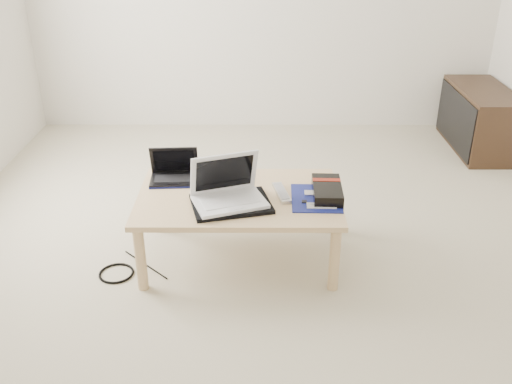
{
  "coord_description": "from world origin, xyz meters",
  "views": [
    {
      "loc": [
        -0.05,
        -2.98,
        1.81
      ],
      "look_at": [
        -0.05,
        -0.22,
        0.42
      ],
      "focal_mm": 40.0,
      "sensor_mm": 36.0,
      "label": 1
    }
  ],
  "objects_px": {
    "coffee_table": "(239,203)",
    "white_laptop": "(228,192)",
    "gpu_box": "(327,191)",
    "netbook": "(174,173)",
    "media_cabinet": "(479,119)"
  },
  "relations": [
    {
      "from": "netbook",
      "to": "media_cabinet",
      "type": "bearing_deg",
      "value": 32.71
    },
    {
      "from": "coffee_table",
      "to": "media_cabinet",
      "type": "height_order",
      "value": "media_cabinet"
    },
    {
      "from": "media_cabinet",
      "to": "gpu_box",
      "type": "bearing_deg",
      "value": -130.61
    },
    {
      "from": "coffee_table",
      "to": "media_cabinet",
      "type": "bearing_deg",
      "value": 41.02
    },
    {
      "from": "netbook",
      "to": "white_laptop",
      "type": "bearing_deg",
      "value": -42.9
    },
    {
      "from": "coffee_table",
      "to": "white_laptop",
      "type": "height_order",
      "value": "white_laptop"
    },
    {
      "from": "coffee_table",
      "to": "gpu_box",
      "type": "distance_m",
      "value": 0.49
    },
    {
      "from": "coffee_table",
      "to": "white_laptop",
      "type": "bearing_deg",
      "value": -117.24
    },
    {
      "from": "coffee_table",
      "to": "gpu_box",
      "type": "relative_size",
      "value": 3.54
    },
    {
      "from": "white_laptop",
      "to": "netbook",
      "type": "bearing_deg",
      "value": 137.1
    },
    {
      "from": "netbook",
      "to": "white_laptop",
      "type": "relative_size",
      "value": 0.66
    },
    {
      "from": "netbook",
      "to": "white_laptop",
      "type": "distance_m",
      "value": 0.44
    },
    {
      "from": "coffee_table",
      "to": "white_laptop",
      "type": "distance_m",
      "value": 0.17
    },
    {
      "from": "netbook",
      "to": "white_laptop",
      "type": "height_order",
      "value": "white_laptop"
    },
    {
      "from": "white_laptop",
      "to": "gpu_box",
      "type": "relative_size",
      "value": 1.37
    }
  ]
}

